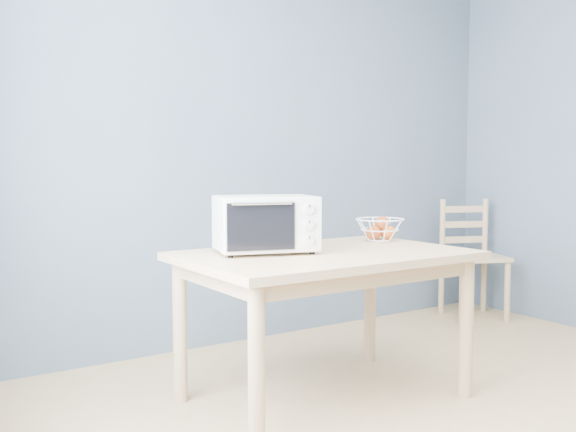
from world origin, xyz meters
TOP-DOWN VIEW (x-y plane):
  - room at (0.00, 0.00)m, footprint 4.01×4.51m
  - dining_table at (-0.40, 1.06)m, footprint 1.40×0.90m
  - toaster_oven at (-0.68, 1.20)m, footprint 0.55×0.45m
  - fruit_basket at (0.13, 1.26)m, footprint 0.36×0.36m
  - dining_chair at (1.63, 1.87)m, footprint 0.56×0.56m

SIDE VIEW (x-z plane):
  - dining_chair at x=1.63m, z-range -0.01..0.91m
  - dining_table at x=-0.40m, z-range 0.27..1.02m
  - fruit_basket at x=0.13m, z-range 0.75..0.89m
  - toaster_oven at x=-0.68m, z-range 0.76..1.04m
  - room at x=0.00m, z-range -0.01..2.61m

